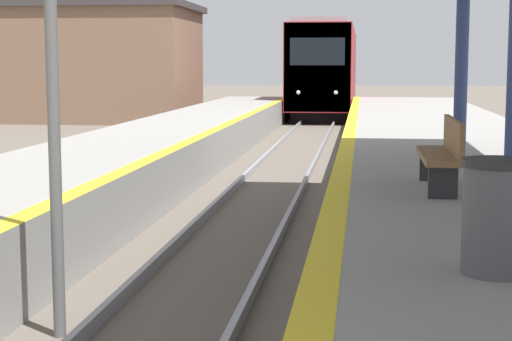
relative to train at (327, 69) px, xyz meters
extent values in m
cube|color=black|center=(0.00, 0.07, -2.08)|extent=(2.46, 17.51, 0.55)
cube|color=maroon|center=(0.00, 0.07, 0.12)|extent=(2.90, 19.46, 3.85)
cube|color=red|center=(0.00, -9.58, 0.12)|extent=(2.84, 0.16, 3.77)
cube|color=black|center=(0.00, -9.64, 0.79)|extent=(2.32, 0.06, 1.15)
cube|color=gray|center=(0.00, 0.07, 2.16)|extent=(2.46, 18.49, 0.24)
sphere|color=white|center=(-0.80, -9.64, -0.94)|extent=(0.18, 0.18, 0.18)
sphere|color=white|center=(0.80, -9.64, -0.94)|extent=(0.18, 0.18, 0.18)
cylinder|color=#595959|center=(-0.98, -38.25, -0.37)|extent=(0.12, 0.12, 3.97)
cylinder|color=navy|center=(3.57, -31.45, 0.68)|extent=(0.22, 0.22, 3.98)
cylinder|color=#4C4C51|center=(3.00, -39.41, -0.89)|extent=(0.54, 0.54, 0.84)
cylinder|color=#262626|center=(3.00, -39.41, -0.43)|extent=(0.57, 0.57, 0.06)
cube|color=brown|center=(2.93, -34.89, -0.87)|extent=(0.44, 1.99, 0.08)
cube|color=brown|center=(3.12, -34.89, -0.61)|extent=(0.06, 1.99, 0.44)
cube|color=#262628|center=(2.93, -35.69, -1.11)|extent=(0.35, 0.08, 0.40)
cube|color=#262628|center=(2.93, -34.10, -1.11)|extent=(0.35, 0.08, 0.40)
cube|color=brown|center=(-10.28, -7.18, 0.18)|extent=(8.53, 6.80, 5.07)
cube|color=#383333|center=(-10.28, -7.18, 2.87)|extent=(8.95, 7.13, 0.30)
camera|label=1|loc=(1.95, -46.11, 0.33)|focal=60.00mm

